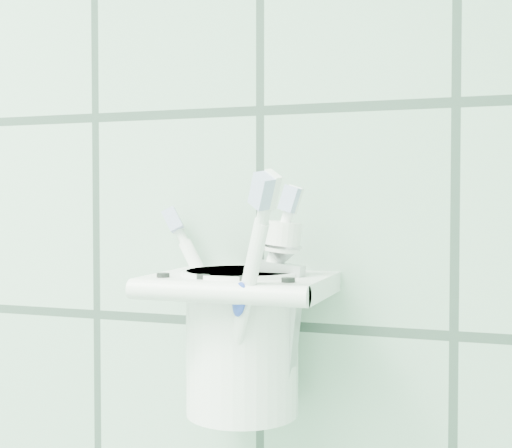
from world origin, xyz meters
TOP-DOWN VIEW (x-y plane):
  - holder_bracket at (0.65, 1.15)m, footprint 0.14×0.11m
  - cup at (0.64, 1.16)m, footprint 0.10×0.10m
  - toothbrush_pink at (0.66, 1.17)m, footprint 0.09×0.03m
  - toothbrush_blue at (0.64, 1.15)m, footprint 0.06×0.02m
  - toothbrush_orange at (0.63, 1.14)m, footprint 0.07×0.08m
  - toothpaste_tube at (0.67, 1.15)m, footprint 0.05×0.04m

SIDE VIEW (x-z plane):
  - cup at x=0.64m, z-range 1.19..1.31m
  - toothpaste_tube at x=0.67m, z-range 1.20..1.35m
  - toothbrush_pink at x=0.66m, z-range 1.20..1.37m
  - toothbrush_blue at x=0.64m, z-range 1.20..1.38m
  - holder_bracket at x=0.65m, z-range 1.27..1.31m
  - toothbrush_orange at x=0.63m, z-range 1.20..1.40m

